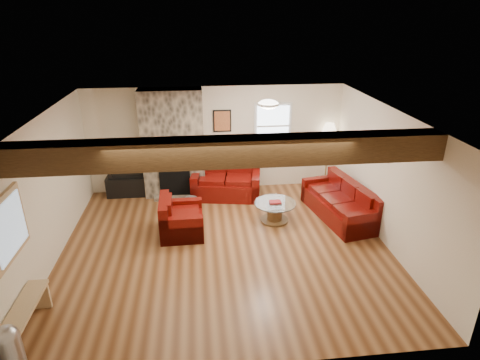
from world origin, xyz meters
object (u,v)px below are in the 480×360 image
object	(u,v)px
loveseat	(226,180)
tv_cabinet	(128,186)
sofa_three	(339,201)
television	(125,168)
floor_lamp	(329,133)
coffee_table	(275,212)
armchair_red	(182,216)

from	to	relation	value
loveseat	tv_cabinet	world-z (taller)	loveseat
tv_cabinet	sofa_three	bearing A→B (deg)	-19.19
loveseat	television	bearing A→B (deg)	-177.87
tv_cabinet	floor_lamp	bearing A→B (deg)	0.08
television	floor_lamp	distance (m)	4.87
television	loveseat	bearing A→B (deg)	-7.35
sofa_three	loveseat	size ratio (longest dim) A/B	1.25
tv_cabinet	floor_lamp	world-z (taller)	floor_lamp
tv_cabinet	television	world-z (taller)	television
coffee_table	floor_lamp	world-z (taller)	floor_lamp
sofa_three	armchair_red	world-z (taller)	sofa_three
sofa_three	armchair_red	size ratio (longest dim) A/B	2.11
sofa_three	floor_lamp	xyz separation A→B (m)	(0.21, 1.61, 1.00)
loveseat	tv_cabinet	distance (m)	2.35
armchair_red	sofa_three	bearing A→B (deg)	-85.45
armchair_red	floor_lamp	xyz separation A→B (m)	(3.50, 1.94, 1.00)
armchair_red	coffee_table	xyz separation A→B (m)	(1.91, 0.29, -0.17)
television	sofa_three	bearing A→B (deg)	-19.19
sofa_three	tv_cabinet	distance (m)	4.89
sofa_three	coffee_table	bearing A→B (deg)	-99.74
coffee_table	television	bearing A→B (deg)	153.15
sofa_three	loveseat	xyz separation A→B (m)	(-2.29, 1.31, 0.04)
coffee_table	floor_lamp	size ratio (longest dim) A/B	0.54
loveseat	armchair_red	size ratio (longest dim) A/B	1.68
tv_cabinet	floor_lamp	distance (m)	4.96
sofa_three	tv_cabinet	size ratio (longest dim) A/B	2.08
coffee_table	tv_cabinet	world-z (taller)	tv_cabinet
floor_lamp	sofa_three	bearing A→B (deg)	-97.32
armchair_red	floor_lamp	size ratio (longest dim) A/B	0.58
tv_cabinet	loveseat	bearing A→B (deg)	-7.35
armchair_red	coffee_table	size ratio (longest dim) A/B	1.08
armchair_red	tv_cabinet	bearing A→B (deg)	33.32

